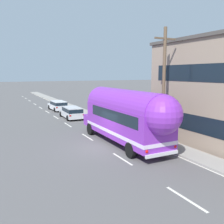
{
  "coord_description": "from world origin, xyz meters",
  "views": [
    {
      "loc": [
        -7.22,
        -15.53,
        5.28
      ],
      "look_at": [
        1.68,
        1.95,
        2.18
      ],
      "focal_mm": 39.46,
      "sensor_mm": 36.0,
      "label": 1
    }
  ],
  "objects": [
    {
      "name": "painted_bus",
      "position": [
        1.72,
        -0.41,
        2.3
      ],
      "size": [
        2.64,
        11.19,
        4.12
      ],
      "color": "purple",
      "rests_on": "ground"
    },
    {
      "name": "ground_plane",
      "position": [
        0.0,
        0.0,
        0.0
      ],
      "size": [
        300.0,
        300.0,
        0.0
      ],
      "primitive_type": "plane",
      "color": "#565454"
    },
    {
      "name": "sidewalk_slab",
      "position": [
        4.34,
        10.0,
        0.07
      ],
      "size": [
        1.81,
        90.0,
        0.15
      ],
      "primitive_type": "cube",
      "color": "gray",
      "rests_on": "ground"
    },
    {
      "name": "car_second",
      "position": [
        1.72,
        19.05,
        0.78
      ],
      "size": [
        2.02,
        4.45,
        1.37
      ],
      "color": "white",
      "rests_on": "ground"
    },
    {
      "name": "utility_pole",
      "position": [
        4.26,
        -1.25,
        4.42
      ],
      "size": [
        1.8,
        0.24,
        8.5
      ],
      "color": "brown",
      "rests_on": "ground"
    },
    {
      "name": "car_lead",
      "position": [
        1.51,
        12.11,
        0.79
      ],
      "size": [
        2.01,
        4.64,
        1.37
      ],
      "color": "silver",
      "rests_on": "ground"
    },
    {
      "name": "lane_markings",
      "position": [
        2.42,
        13.06,
        0.0
      ],
      "size": [
        3.56,
        80.0,
        0.01
      ],
      "color": "silver",
      "rests_on": "ground"
    }
  ]
}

